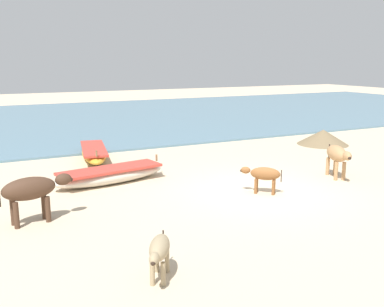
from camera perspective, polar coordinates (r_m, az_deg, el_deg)
name	(u,v)px	position (r m, az deg, el deg)	size (l,w,h in m)	color
ground	(259,191)	(11.92, 8.73, -4.89)	(80.00, 80.00, 0.00)	beige
sea_water	(100,118)	(26.98, -11.94, 4.55)	(60.00, 20.00, 0.08)	slate
fishing_boat_0	(94,152)	(15.99, -12.68, 0.14)	(1.40, 3.44, 0.60)	gold
fishing_boat_2	(110,175)	(12.72, -10.58, -2.74)	(3.47, 1.46, 0.64)	beige
cow_adult_dark	(32,190)	(9.96, -20.15, -4.49)	(1.57, 0.64, 1.02)	#4C3323
calf_near_brown	(264,175)	(11.63, 9.33, -2.72)	(0.93, 0.88, 0.71)	brown
calf_far_dun	(159,250)	(7.10, -4.29, -12.45)	(0.73, 1.01, 0.70)	tan
cow_second_adult_tan	(337,155)	(13.64, 18.41, -0.19)	(0.82, 1.45, 0.97)	tan
debris_pile_1	(323,137)	(19.03, 16.70, 2.07)	(2.10, 2.10, 0.62)	#7A6647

